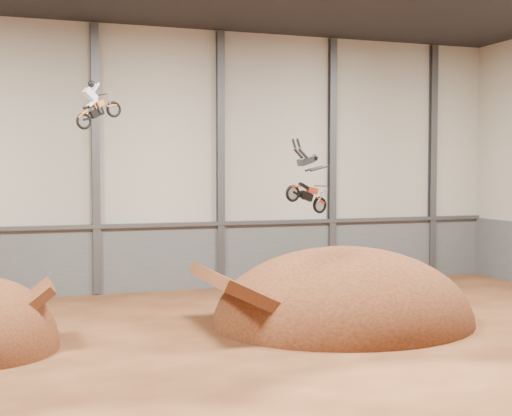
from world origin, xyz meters
The scene contains 11 objects.
floor centered at (0.00, 0.00, 0.00)m, with size 40.00×40.00×0.00m, color #4C2714.
back_wall centered at (0.00, 15.00, 7.00)m, with size 40.00×0.10×14.00m, color #BAB4A5.
lower_band_back centered at (0.00, 14.90, 1.75)m, with size 39.80×0.18×3.50m, color #585B60.
steel_rail centered at (0.00, 14.75, 3.55)m, with size 39.80×0.35×0.20m, color #47494F.
steel_column_2 centered at (-3.33, 14.80, 7.00)m, with size 0.40×0.36×13.90m, color #47494F.
steel_column_3 centered at (3.33, 14.80, 7.00)m, with size 0.40×0.36×13.90m, color #47494F.
steel_column_4 centered at (10.00, 14.80, 7.00)m, with size 0.40×0.36×13.90m, color #47494F.
steel_column_5 centered at (16.67, 14.80, 7.00)m, with size 0.40×0.36×13.90m, color #47494F.
landing_ramp centered at (5.73, 4.47, 0.00)m, with size 11.18×9.89×6.45m, color #401E10.
fmx_rider_a centered at (-3.94, 6.86, 9.29)m, with size 2.07×0.79×1.88m, color orange, non-canonical shape.
fmx_rider_b centered at (3.20, 2.76, 6.19)m, with size 2.74×0.78×2.35m, color #BA371D, non-canonical shape.
Camera 1 is at (-7.44, -22.49, 6.42)m, focal length 50.00 mm.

